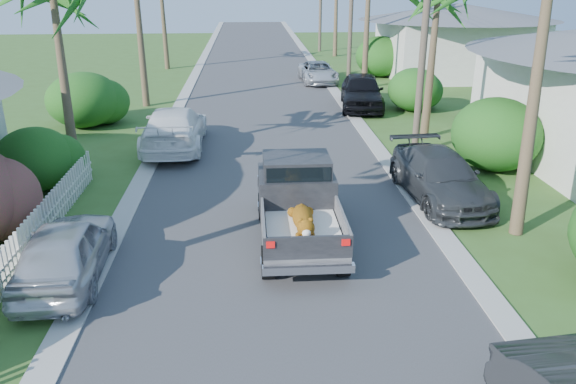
{
  "coord_description": "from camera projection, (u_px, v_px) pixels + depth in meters",
  "views": [
    {
      "loc": [
        -0.65,
        -7.18,
        6.43
      ],
      "look_at": [
        0.24,
        5.65,
        1.4
      ],
      "focal_mm": 35.0,
      "sensor_mm": 36.0,
      "label": 1
    }
  ],
  "objects": [
    {
      "name": "road",
      "position": [
        261.0,
        93.0,
        32.28
      ],
      "size": [
        8.0,
        100.0,
        0.02
      ],
      "primitive_type": "cube",
      "color": "#38383A",
      "rests_on": "ground"
    },
    {
      "name": "curb_left",
      "position": [
        185.0,
        93.0,
        31.99
      ],
      "size": [
        0.6,
        100.0,
        0.06
      ],
      "primitive_type": "cube",
      "color": "#A5A39E",
      "rests_on": "ground"
    },
    {
      "name": "curb_right",
      "position": [
        335.0,
        91.0,
        32.54
      ],
      "size": [
        0.6,
        100.0,
        0.06
      ],
      "primitive_type": "cube",
      "color": "#A5A39E",
      "rests_on": "ground"
    },
    {
      "name": "pickup_truck",
      "position": [
        297.0,
        198.0,
        14.46
      ],
      "size": [
        1.98,
        5.12,
        2.06
      ],
      "color": "black",
      "rests_on": "ground"
    },
    {
      "name": "parked_car_rm",
      "position": [
        440.0,
        177.0,
        16.86
      ],
      "size": [
        2.33,
        5.01,
        1.42
      ],
      "primitive_type": "imported",
      "rotation": [
        0.0,
        0.0,
        0.07
      ],
      "color": "#343739",
      "rests_on": "ground"
    },
    {
      "name": "parked_car_rf",
      "position": [
        362.0,
        91.0,
        28.25
      ],
      "size": [
        2.69,
        5.28,
        1.72
      ],
      "primitive_type": "imported",
      "rotation": [
        0.0,
        0.0,
        -0.13
      ],
      "color": "black",
      "rests_on": "ground"
    },
    {
      "name": "parked_car_rd",
      "position": [
        318.0,
        72.0,
        35.07
      ],
      "size": [
        2.29,
        4.61,
        1.26
      ],
      "primitive_type": "imported",
      "rotation": [
        0.0,
        0.0,
        0.05
      ],
      "color": "silver",
      "rests_on": "ground"
    },
    {
      "name": "parked_car_ln",
      "position": [
        66.0,
        251.0,
        12.4
      ],
      "size": [
        1.83,
        4.18,
        1.4
      ],
      "primitive_type": "imported",
      "rotation": [
        0.0,
        0.0,
        3.19
      ],
      "color": "silver",
      "rests_on": "ground"
    },
    {
      "name": "parked_car_lf",
      "position": [
        174.0,
        128.0,
        21.74
      ],
      "size": [
        2.33,
        5.59,
        1.62
      ],
      "primitive_type": "imported",
      "rotation": [
        0.0,
        0.0,
        3.15
      ],
      "color": "white",
      "rests_on": "ground"
    },
    {
      "name": "shrub_l_c",
      "position": [
        35.0,
        159.0,
        17.5
      ],
      "size": [
        2.4,
        2.64,
        2.0
      ],
      "primitive_type": "ellipsoid",
      "color": "#164E16",
      "rests_on": "ground"
    },
    {
      "name": "shrub_l_d",
      "position": [
        84.0,
        100.0,
        24.83
      ],
      "size": [
        3.2,
        3.52,
        2.4
      ],
      "primitive_type": "ellipsoid",
      "color": "#164E16",
      "rests_on": "ground"
    },
    {
      "name": "shrub_r_b",
      "position": [
        496.0,
        134.0,
        19.32
      ],
      "size": [
        3.0,
        3.3,
        2.5
      ],
      "primitive_type": "ellipsoid",
      "color": "#164E16",
      "rests_on": "ground"
    },
    {
      "name": "shrub_r_c",
      "position": [
        414.0,
        90.0,
        27.73
      ],
      "size": [
        2.6,
        2.86,
        2.1
      ],
      "primitive_type": "ellipsoid",
      "color": "#164E16",
      "rests_on": "ground"
    },
    {
      "name": "shrub_r_d",
      "position": [
        380.0,
        56.0,
        36.96
      ],
      "size": [
        3.2,
        3.52,
        2.6
      ],
      "primitive_type": "ellipsoid",
      "color": "#164E16",
      "rests_on": "ground"
    },
    {
      "name": "picket_fence",
      "position": [
        32.0,
        235.0,
        13.6
      ],
      "size": [
        0.1,
        11.0,
        1.0
      ],
      "primitive_type": "cube",
      "color": "white",
      "rests_on": "ground"
    },
    {
      "name": "house_right_far",
      "position": [
        455.0,
        43.0,
        36.99
      ],
      "size": [
        9.0,
        8.0,
        4.6
      ],
      "color": "silver",
      "rests_on": "ground"
    },
    {
      "name": "utility_pole_b",
      "position": [
        425.0,
        28.0,
        19.81
      ],
      "size": [
        1.6,
        0.26,
        9.0
      ],
      "color": "brown",
      "rests_on": "ground"
    },
    {
      "name": "utility_pole_c",
      "position": [
        351.0,
        6.0,
        33.75
      ],
      "size": [
        1.6,
        0.26,
        9.0
      ],
      "color": "brown",
      "rests_on": "ground"
    }
  ]
}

